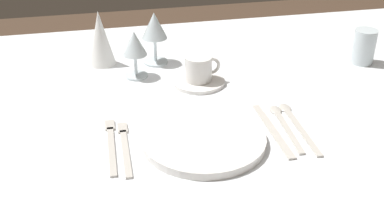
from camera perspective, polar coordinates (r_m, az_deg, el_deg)
The scene contains 13 objects.
dining_table at distance 1.28m, azimuth 0.34°, elevation -1.89°, with size 1.80×1.11×0.74m.
dinner_plate at distance 1.05m, azimuth 1.37°, elevation -3.67°, with size 0.27×0.27×0.02m, color white.
fork_outer at distance 1.05m, azimuth -7.90°, elevation -4.44°, with size 0.02×0.21×0.00m.
fork_inner at distance 1.06m, azimuth -9.47°, elevation -4.16°, with size 0.02×0.22×0.00m.
dinner_knife at distance 1.11m, azimuth 9.53°, elevation -2.71°, with size 0.02×0.23×0.00m.
spoon_soup at distance 1.14m, azimuth 10.64°, elevation -1.67°, with size 0.03×0.21×0.01m.
spoon_dessert at distance 1.15m, azimuth 12.03°, elevation -1.61°, with size 0.03×0.23×0.01m.
saucer_left at distance 1.31m, azimuth 0.74°, elevation 3.15°, with size 0.14×0.14×0.01m, color white.
coffee_cup_left at distance 1.29m, azimuth 0.83°, elevation 4.71°, with size 0.10×0.07×0.07m.
wine_glass_centre at distance 1.32m, azimuth -6.76°, elevation 7.26°, with size 0.07×0.07×0.13m.
wine_glass_left at distance 1.39m, azimuth -4.44°, elevation 9.32°, with size 0.07×0.07×0.15m.
drink_tumbler at distance 1.49m, azimuth 19.55°, elevation 6.82°, with size 0.06×0.06×0.10m.
napkin_folded at distance 1.41m, azimuth -10.73°, elevation 8.07°, with size 0.08×0.08×0.16m, color white.
Camera 1 is at (-0.24, -1.07, 1.32)m, focal length 45.38 mm.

